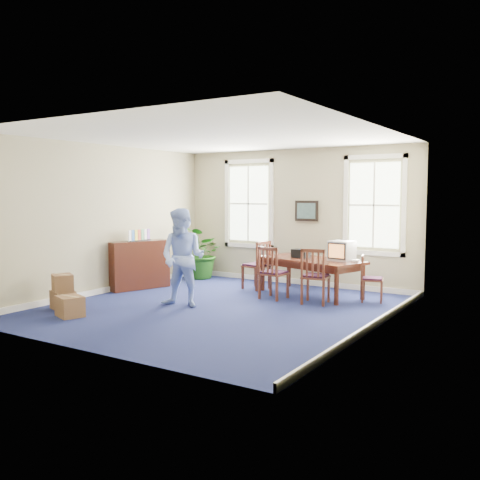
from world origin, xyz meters
The scene contains 25 objects.
floor centered at (0.00, 0.00, 0.00)m, with size 6.50×6.50×0.00m, color navy.
ceiling centered at (0.00, 0.00, 3.20)m, with size 6.50×6.50×0.00m, color white.
wall_back centered at (0.00, 3.25, 1.60)m, with size 6.50×6.50×0.00m, color tan.
wall_front centered at (0.00, -3.25, 1.60)m, with size 6.50×6.50×0.00m, color tan.
wall_left centered at (-3.00, 0.00, 1.60)m, with size 6.50×6.50×0.00m, color tan.
wall_right centered at (3.00, 0.00, 1.60)m, with size 6.50×6.50×0.00m, color tan.
baseboard_back centered at (0.00, 3.22, 0.06)m, with size 6.00×0.04×0.12m, color white.
baseboard_left centered at (-2.97, 0.00, 0.06)m, with size 0.04×6.50×0.12m, color white.
baseboard_right centered at (2.97, 0.00, 0.06)m, with size 0.04×6.50×0.12m, color white.
window_left centered at (-1.30, 3.23, 1.90)m, with size 1.40×0.12×2.20m, color white, non-canonical shape.
window_right centered at (1.90, 3.23, 1.90)m, with size 1.40×0.12×2.20m, color white, non-canonical shape.
wall_picture centered at (0.30, 3.20, 1.75)m, with size 0.58×0.06×0.48m, color black, non-canonical shape.
conference_table centered at (0.91, 2.13, 0.39)m, with size 2.28×1.04×0.78m, color #441B10, non-canonical shape.
crt_tv centered at (1.58, 2.18, 0.98)m, with size 0.45×0.49×0.41m, color #B7B7BC, non-canonical shape.
game_console centered at (1.89, 2.13, 0.80)m, with size 0.14×0.17×0.04m, color white.
equipment_bag centered at (0.65, 2.18, 0.87)m, with size 0.36×0.24×0.18m, color black.
chair_near_left centered at (0.44, 1.35, 0.54)m, with size 0.49×0.49×1.08m, color brown, non-canonical shape.
chair_near_right centered at (1.37, 1.35, 0.55)m, with size 0.49×0.49×1.10m, color brown, non-canonical shape.
chair_end_left centered at (-0.44, 2.13, 0.55)m, with size 0.49×0.49×1.09m, color brown, non-canonical shape.
chair_end_right centered at (2.26, 2.13, 0.47)m, with size 0.42×0.42×0.93m, color brown, non-canonical shape.
man centered at (-0.65, -0.24, 0.94)m, with size 0.92×0.71×1.88m, color #94B1FB.
credenza centered at (-2.67, 0.72, 0.54)m, with size 0.40×1.38×1.09m, color #441B10.
brochure_rack centered at (-2.65, 0.72, 1.22)m, with size 0.11×0.62×0.27m, color #99999E, non-canonical shape.
potted_plant centered at (-2.33, 2.66, 0.66)m, with size 1.19×1.04×1.32m, color #1A4F11.
cardboard_boxes centered at (-2.25, -1.53, 0.34)m, with size 1.20×1.20×0.69m, color brown, non-canonical shape.
Camera 1 is at (5.64, -8.18, 2.16)m, focal length 40.00 mm.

